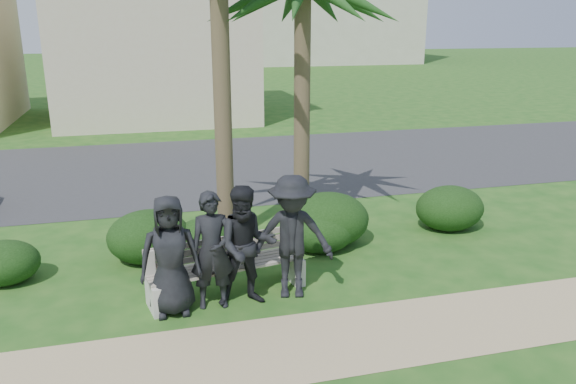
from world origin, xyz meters
name	(u,v)px	position (x,y,z in m)	size (l,w,h in m)	color
ground	(270,285)	(0.00, 0.00, 0.00)	(160.00, 160.00, 0.00)	#1C5016
footpath	(301,346)	(0.00, -1.80, 0.00)	(30.00, 1.60, 0.01)	tan
asphalt_street	(208,167)	(0.00, 8.00, 0.00)	(160.00, 8.00, 0.01)	#2D2D30
stucco_bldg_right	(153,32)	(-1.00, 18.00, 3.66)	(8.40, 8.40, 7.30)	beige
park_bench	(227,271)	(-0.68, -0.10, 0.38)	(2.49, 1.00, 0.84)	gray
man_a	(170,256)	(-1.53, -0.47, 0.87)	(0.85, 0.56, 1.75)	black
man_b	(213,251)	(-0.93, -0.44, 0.87)	(0.64, 0.42, 1.74)	black
man_c	(247,246)	(-0.44, -0.48, 0.90)	(0.88, 0.68, 1.81)	black
man_d	(292,237)	(0.26, -0.40, 0.95)	(1.23, 0.70, 1.90)	black
hedge_a	(4,262)	(-4.06, 1.19, 0.36)	(1.10, 0.91, 0.72)	black
hedge_b	(149,235)	(-1.80, 1.52, 0.47)	(1.43, 1.18, 0.93)	black
hedge_c	(203,237)	(-0.87, 1.48, 0.35)	(1.08, 0.89, 0.70)	black
hedge_d	(327,218)	(1.44, 1.43, 0.51)	(1.57, 1.30, 1.03)	black
hedge_e	(322,230)	(1.24, 1.18, 0.40)	(1.22, 1.01, 0.80)	black
hedge_f	(450,207)	(4.10, 1.63, 0.45)	(1.39, 1.15, 0.91)	black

